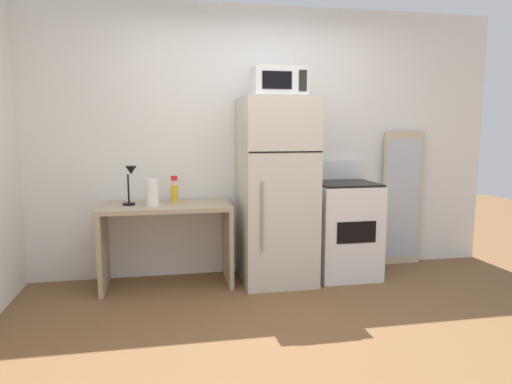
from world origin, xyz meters
The scene contains 10 objects.
ground_plane centered at (0.00, 0.00, 0.00)m, with size 12.00×12.00×0.00m, color brown.
wall_back_white centered at (0.00, 1.70, 1.30)m, with size 5.00×0.10×2.60m, color white.
desk centered at (-0.86, 1.36, 0.52)m, with size 1.16×0.53×0.75m.
desk_lamp centered at (-1.17, 1.39, 0.99)m, with size 0.14×0.12×0.35m.
paper_towel_roll centered at (-0.98, 1.29, 0.87)m, with size 0.11×0.11×0.24m, color white.
spray_bottle centered at (-0.78, 1.48, 0.85)m, with size 0.06×0.06×0.25m.
refrigerator centered at (0.15, 1.30, 0.86)m, with size 0.66×0.68×1.71m.
microwave centered at (0.15, 1.28, 1.84)m, with size 0.46×0.35×0.26m.
oven_range centered at (0.83, 1.33, 0.47)m, with size 0.59×0.61×1.10m.
leaning_mirror centered at (1.58, 1.59, 0.70)m, with size 0.44×0.03×1.40m.
Camera 1 is at (-0.84, -2.81, 1.43)m, focal length 32.26 mm.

